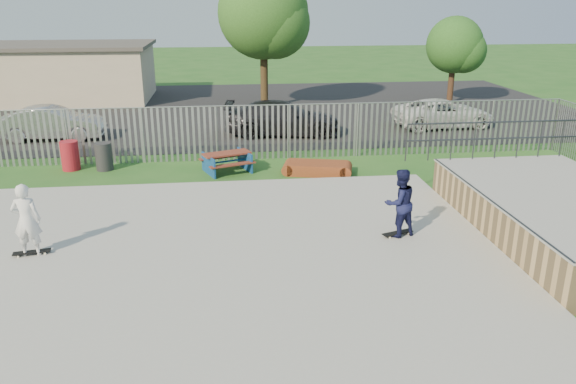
{
  "coord_description": "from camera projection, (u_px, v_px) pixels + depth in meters",
  "views": [
    {
      "loc": [
        1.31,
        -11.0,
        5.63
      ],
      "look_at": [
        2.8,
        2.0,
        1.1
      ],
      "focal_mm": 35.0,
      "sensor_mm": 36.0,
      "label": 1
    }
  ],
  "objects": [
    {
      "name": "car_white",
      "position": [
        443.0,
        113.0,
        25.61
      ],
      "size": [
        4.74,
        2.5,
        1.27
      ],
      "primitive_type": "imported",
      "rotation": [
        0.0,
        0.0,
        1.66
      ],
      "color": "white",
      "rests_on": "parking_lot"
    },
    {
      "name": "fence",
      "position": [
        216.0,
        168.0,
        16.12
      ],
      "size": [
        26.04,
        16.02,
        2.0
      ],
      "color": "gray",
      "rests_on": "ground"
    },
    {
      "name": "trash_bin_red",
      "position": [
        70.0,
        156.0,
        19.3
      ],
      "size": [
        0.6,
        0.6,
        1.01
      ],
      "primitive_type": "cylinder",
      "color": "maroon",
      "rests_on": "ground"
    },
    {
      "name": "concrete_slab",
      "position": [
        169.0,
        272.0,
        12.01
      ],
      "size": [
        15.0,
        12.0,
        0.15
      ],
      "primitive_type": "cube",
      "color": "#A2A19C",
      "rests_on": "ground"
    },
    {
      "name": "ground",
      "position": [
        169.0,
        275.0,
        12.03
      ],
      "size": [
        120.0,
        120.0,
        0.0
      ],
      "primitive_type": "plane",
      "color": "#24571E",
      "rests_on": "ground"
    },
    {
      "name": "car_dark",
      "position": [
        283.0,
        118.0,
        24.13
      ],
      "size": [
        5.15,
        2.53,
        1.44
      ],
      "primitive_type": "imported",
      "rotation": [
        0.0,
        0.0,
        1.47
      ],
      "color": "black",
      "rests_on": "parking_lot"
    },
    {
      "name": "funbox",
      "position": [
        317.0,
        168.0,
        18.94
      ],
      "size": [
        2.12,
        1.42,
        0.39
      ],
      "rotation": [
        0.0,
        0.0,
        -0.25
      ],
      "color": "brown",
      "rests_on": "ground"
    },
    {
      "name": "building",
      "position": [
        60.0,
        72.0,
        32.23
      ],
      "size": [
        10.4,
        6.4,
        3.2
      ],
      "color": "#C4B497",
      "rests_on": "ground"
    },
    {
      "name": "picnic_table",
      "position": [
        227.0,
        162.0,
        19.11
      ],
      "size": [
        1.95,
        1.79,
        0.67
      ],
      "rotation": [
        0.0,
        0.0,
        0.36
      ],
      "color": "maroon",
      "rests_on": "ground"
    },
    {
      "name": "car_silver",
      "position": [
        52.0,
        123.0,
        23.34
      ],
      "size": [
        4.18,
        1.47,
        1.38
      ],
      "primitive_type": "imported",
      "rotation": [
        0.0,
        0.0,
        1.57
      ],
      "color": "#ABACB0",
      "rests_on": "parking_lot"
    },
    {
      "name": "parking_lot",
      "position": [
        200.0,
        110.0,
        29.86
      ],
      "size": [
        40.0,
        18.0,
        0.02
      ],
      "primitive_type": "cube",
      "color": "black",
      "rests_on": "ground"
    },
    {
      "name": "trash_bin_grey",
      "position": [
        104.0,
        156.0,
        19.29
      ],
      "size": [
        0.57,
        0.57,
        0.95
      ],
      "primitive_type": "cylinder",
      "color": "#28282A",
      "rests_on": "ground"
    },
    {
      "name": "quarter_pipe",
      "position": [
        562.0,
        215.0,
        13.85
      ],
      "size": [
        5.5,
        7.05,
        2.19
      ],
      "color": "tan",
      "rests_on": "ground"
    },
    {
      "name": "skateboard_b",
      "position": [
        32.0,
        253.0,
        12.65
      ],
      "size": [
        0.82,
        0.34,
        0.08
      ],
      "rotation": [
        0.0,
        0.0,
        0.18
      ],
      "color": "black",
      "rests_on": "concrete_slab"
    },
    {
      "name": "tree_mid",
      "position": [
        263.0,
        13.0,
        28.96
      ],
      "size": [
        4.7,
        4.7,
        7.25
      ],
      "color": "#44321B",
      "rests_on": "ground"
    },
    {
      "name": "tree_right",
      "position": [
        455.0,
        45.0,
        30.76
      ],
      "size": [
        3.08,
        3.08,
        4.75
      ],
      "color": "#452C1B",
      "rests_on": "ground"
    },
    {
      "name": "skateboard_a",
      "position": [
        397.0,
        234.0,
        13.69
      ],
      "size": [
        0.82,
        0.45,
        0.08
      ],
      "rotation": [
        0.0,
        0.0,
        0.33
      ],
      "color": "black",
      "rests_on": "concrete_slab"
    },
    {
      "name": "skater_white",
      "position": [
        26.0,
        220.0,
        12.39
      ],
      "size": [
        0.62,
        0.4,
        1.68
      ],
      "primitive_type": "imported",
      "rotation": [
        0.0,
        0.0,
        3.15
      ],
      "color": "white",
      "rests_on": "concrete_slab"
    },
    {
      "name": "skater_navy",
      "position": [
        400.0,
        203.0,
        13.43
      ],
      "size": [
        0.98,
        0.87,
        1.68
      ],
      "primitive_type": "imported",
      "rotation": [
        0.0,
        0.0,
        3.47
      ],
      "color": "#13163D",
      "rests_on": "concrete_slab"
    }
  ]
}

